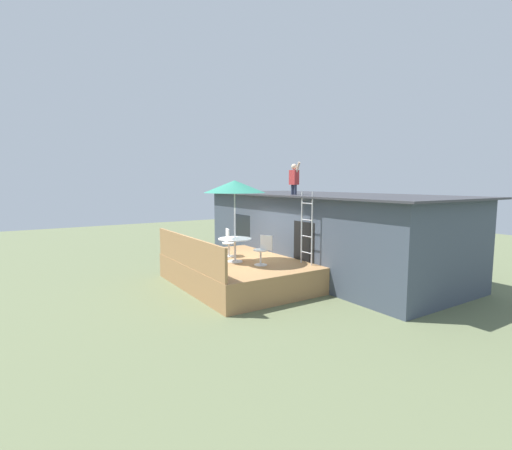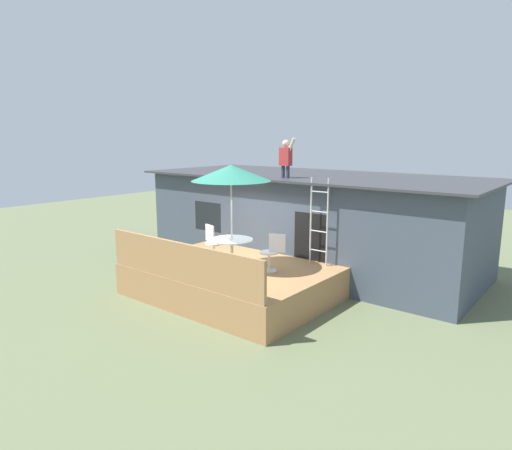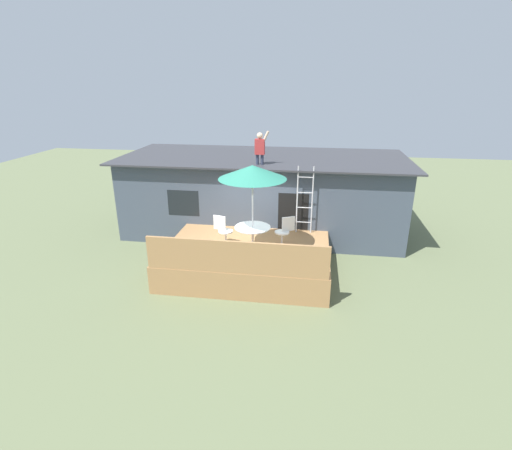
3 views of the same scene
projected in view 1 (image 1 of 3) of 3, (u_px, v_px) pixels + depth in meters
name	position (u px, v px, depth m)	size (l,w,h in m)	color
ground_plane	(240.00, 284.00, 12.19)	(40.00, 40.00, 0.00)	#66704C
house	(323.00, 232.00, 13.97)	(10.50, 4.50, 2.86)	#424C5B
deck	(240.00, 272.00, 12.14)	(4.87, 3.65, 0.80)	#A87A4C
deck_railing	(188.00, 251.00, 11.09)	(4.77, 0.08, 0.90)	#A87A4C
patio_table	(235.00, 243.00, 11.71)	(1.04, 1.04, 0.74)	silver
patio_umbrella	(235.00, 187.00, 11.51)	(1.90, 1.90, 2.54)	silver
step_ladder	(307.00, 228.00, 11.37)	(0.52, 0.04, 2.20)	silver
person_figure	(294.00, 177.00, 12.88)	(0.47, 0.20, 1.11)	#33384C
patio_chair_left	(228.00, 243.00, 12.65)	(0.61, 0.44, 0.92)	silver
patio_chair_right	(263.00, 250.00, 11.23)	(0.59, 0.44, 0.92)	silver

